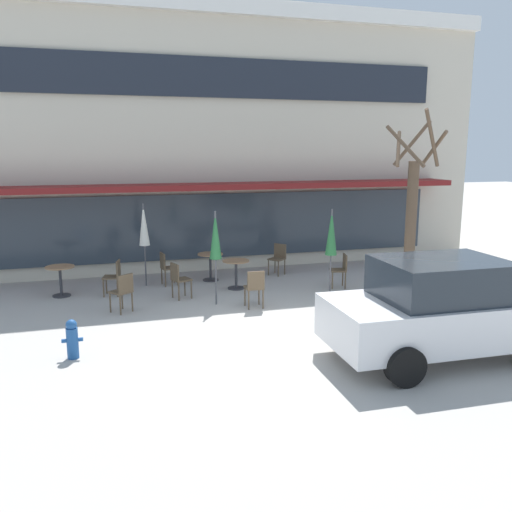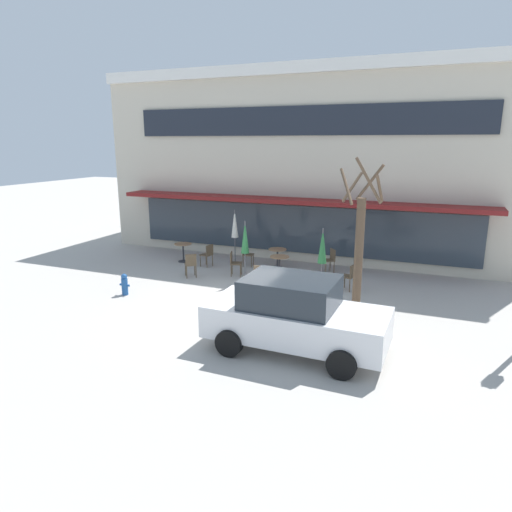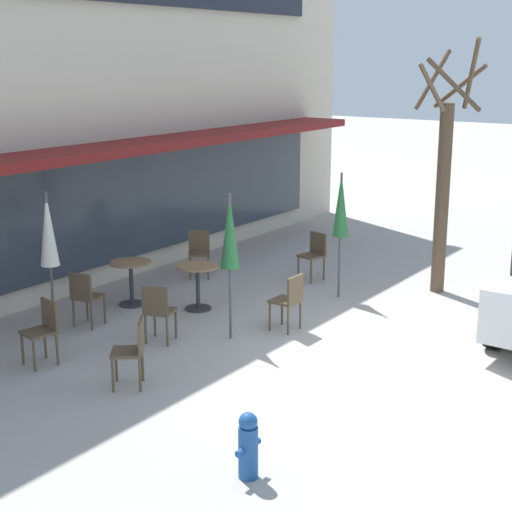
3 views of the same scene
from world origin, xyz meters
TOP-DOWN VIEW (x-y plane):
  - ground_plane at (0.00, 0.00)m, footprint 80.00×80.00m
  - building_facade at (0.00, 9.97)m, footprint 17.48×9.10m
  - cafe_table_near_wall at (-4.19, 4.15)m, footprint 0.70×0.70m
  - cafe_table_streetside at (0.16, 3.64)m, footprint 0.70×0.70m
  - cafe_table_by_tree at (-0.30, 4.71)m, footprint 0.70×0.70m
  - patio_umbrella_green_folded at (2.11, 2.05)m, footprint 0.28×0.28m
  - patio_umbrella_cream_folded at (-0.65, 2.36)m, footprint 0.28×0.28m
  - patio_umbrella_corner_open at (-2.07, 4.62)m, footprint 0.28×0.28m
  - cafe_chair_0 at (2.83, 2.98)m, footprint 0.48×0.48m
  - cafe_chair_1 at (1.73, 4.88)m, footprint 0.56×0.56m
  - cafe_chair_2 at (-2.90, 3.86)m, footprint 0.48×0.48m
  - cafe_chair_3 at (-1.53, 4.51)m, footprint 0.46×0.46m
  - cafe_chair_4 at (0.13, 1.82)m, footprint 0.40×0.40m
  - cafe_chair_5 at (-2.77, 2.32)m, footprint 0.56×0.56m
  - cafe_chair_6 at (-1.42, 3.10)m, footprint 0.51×0.51m
  - parked_sedan at (2.47, -1.95)m, footprint 4.24×2.09m
  - street_tree at (3.44, 0.76)m, footprint 1.22×1.19m
  - fire_hydrant at (-3.77, -0.18)m, footprint 0.36×0.20m

SIDE VIEW (x-z plane):
  - ground_plane at x=0.00m, z-range 0.00..0.00m
  - fire_hydrant at x=-3.77m, z-range 0.00..0.71m
  - cafe_table_near_wall at x=-4.19m, z-range 0.14..0.90m
  - cafe_table_streetside at x=0.16m, z-range 0.14..0.90m
  - cafe_table_by_tree at x=-0.30m, z-range 0.14..0.90m
  - cafe_chair_0 at x=2.83m, z-range 0.08..0.97m
  - cafe_chair_1 at x=1.73m, z-range 0.08..0.97m
  - cafe_chair_2 at x=-2.90m, z-range 0.08..0.97m
  - cafe_chair_3 at x=-1.53m, z-range 0.08..0.97m
  - cafe_chair_4 at x=0.13m, z-range 0.08..0.97m
  - cafe_chair_5 at x=-2.77m, z-range 0.08..0.97m
  - cafe_chair_6 at x=-1.42m, z-range 0.08..0.97m
  - parked_sedan at x=2.47m, z-range 0.00..1.76m
  - patio_umbrella_green_folded at x=2.11m, z-range 0.53..2.73m
  - patio_umbrella_cream_folded at x=-0.65m, z-range 0.53..2.73m
  - patio_umbrella_corner_open at x=-2.07m, z-range 0.53..2.73m
  - street_tree at x=3.44m, z-range -0.21..4.22m
  - building_facade at x=0.00m, z-range 0.00..7.73m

